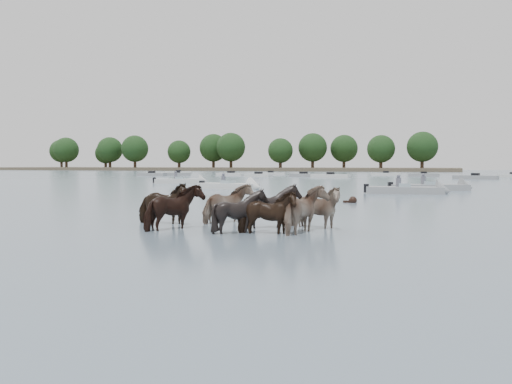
% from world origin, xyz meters
% --- Properties ---
extents(ground, '(400.00, 400.00, 0.00)m').
position_xyz_m(ground, '(0.00, 0.00, 0.00)').
color(ground, slate).
rests_on(ground, ground).
extents(shoreline, '(160.00, 30.00, 1.00)m').
position_xyz_m(shoreline, '(-70.00, 150.00, 0.50)').
color(shoreline, '#4C4233').
rests_on(shoreline, ground).
extents(pony_herd, '(7.07, 3.94, 1.64)m').
position_xyz_m(pony_herd, '(0.77, 1.13, 0.57)').
color(pony_herd, black).
rests_on(pony_herd, ground).
extents(swimming_pony, '(0.72, 0.44, 0.44)m').
position_xyz_m(swimming_pony, '(2.00, 13.47, 0.10)').
color(swimming_pony, black).
rests_on(swimming_pony, ground).
extents(motorboat_a, '(5.78, 2.29, 1.92)m').
position_xyz_m(motorboat_a, '(-9.49, 25.34, 0.23)').
color(motorboat_a, silver).
rests_on(motorboat_a, ground).
extents(motorboat_b, '(5.84, 2.36, 1.92)m').
position_xyz_m(motorboat_b, '(4.65, 23.44, 0.23)').
color(motorboat_b, gray).
rests_on(motorboat_b, ground).
extents(motorboat_c, '(6.55, 3.69, 1.92)m').
position_xyz_m(motorboat_c, '(6.05, 28.98, 0.22)').
color(motorboat_c, gray).
rests_on(motorboat_c, ground).
extents(motorboat_f, '(5.67, 4.21, 1.92)m').
position_xyz_m(motorboat_f, '(-19.66, 35.99, 0.23)').
color(motorboat_f, silver).
rests_on(motorboat_f, ground).
extents(distant_flotilla, '(105.50, 25.69, 0.93)m').
position_xyz_m(distant_flotilla, '(0.62, 75.41, 0.26)').
color(distant_flotilla, silver).
rests_on(distant_flotilla, ground).
extents(treeline, '(148.48, 24.13, 12.50)m').
position_xyz_m(treeline, '(-71.54, 148.15, 7.21)').
color(treeline, '#382619').
rests_on(treeline, ground).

